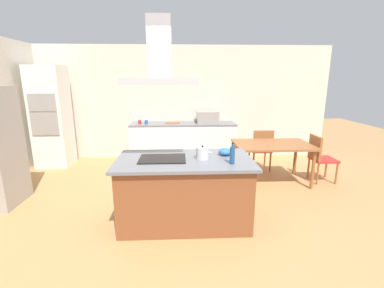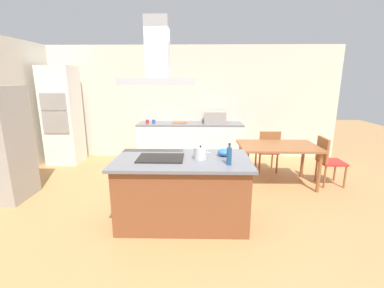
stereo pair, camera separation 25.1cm
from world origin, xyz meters
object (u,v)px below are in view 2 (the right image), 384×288
at_px(countertop_microwave, 215,117).
at_px(wall_oven_stack, 62,116).
at_px(tea_kettle, 201,153).
at_px(cutting_board, 180,122).
at_px(chair_at_right_end, 327,158).
at_px(coffee_mug_blue, 154,122).
at_px(range_hood, 158,63).
at_px(chair_facing_back_wall, 268,149).
at_px(mixing_bowl, 224,152).
at_px(olive_oil_bottle, 229,156).
at_px(dining_table, 278,149).
at_px(coffee_mug_red, 147,122).
at_px(cooktop, 161,158).

height_order(countertop_microwave, wall_oven_stack, wall_oven_stack).
height_order(tea_kettle, cutting_board, tea_kettle).
bearing_deg(wall_oven_stack, tea_kettle, -40.27).
distance_m(countertop_microwave, cutting_board, 0.84).
relative_size(wall_oven_stack, chair_at_right_end, 2.47).
bearing_deg(cutting_board, coffee_mug_blue, -169.82).
xyz_separation_m(cutting_board, wall_oven_stack, (-2.67, -0.28, 0.19)).
height_order(countertop_microwave, chair_at_right_end, countertop_microwave).
bearing_deg(range_hood, countertop_microwave, 72.87).
xyz_separation_m(tea_kettle, coffee_mug_blue, (-1.08, 2.83, -0.03)).
xyz_separation_m(countertop_microwave, range_hood, (-0.89, -2.88, 1.06)).
bearing_deg(chair_facing_back_wall, mixing_bowl, -120.33).
relative_size(olive_oil_bottle, countertop_microwave, 0.53).
bearing_deg(mixing_bowl, cutting_board, 105.75).
relative_size(tea_kettle, olive_oil_bottle, 0.84).
height_order(countertop_microwave, chair_facing_back_wall, countertop_microwave).
xyz_separation_m(dining_table, range_hood, (-1.95, -1.38, 1.43)).
xyz_separation_m(mixing_bowl, chair_at_right_end, (2.03, 1.23, -0.44)).
xyz_separation_m(mixing_bowl, wall_oven_stack, (-3.46, 2.50, 0.15)).
bearing_deg(dining_table, coffee_mug_red, 151.58).
xyz_separation_m(cooktop, tea_kettle, (0.52, -0.01, 0.07)).
relative_size(tea_kettle, mixing_bowl, 1.25).
relative_size(coffee_mug_red, cutting_board, 0.26).
distance_m(cooktop, coffee_mug_red, 2.90).
bearing_deg(cutting_board, mixing_bowl, -74.25).
relative_size(mixing_bowl, cutting_board, 0.53).
bearing_deg(coffee_mug_red, countertop_microwave, 2.44).
bearing_deg(range_hood, olive_oil_bottle, -15.50).
bearing_deg(coffee_mug_red, chair_facing_back_wall, -16.21).
bearing_deg(coffee_mug_blue, olive_oil_bottle, -65.13).
height_order(coffee_mug_red, range_hood, range_hood).
relative_size(cooktop, mixing_bowl, 3.35).
bearing_deg(tea_kettle, dining_table, 44.15).
xyz_separation_m(olive_oil_bottle, chair_at_right_end, (2.00, 1.62, -0.51)).
bearing_deg(cooktop, wall_oven_stack, 134.65).
relative_size(countertop_microwave, range_hood, 0.56).
distance_m(tea_kettle, olive_oil_bottle, 0.41).
xyz_separation_m(countertop_microwave, dining_table, (1.07, -1.50, -0.37)).
bearing_deg(range_hood, tea_kettle, -1.42).
height_order(cooktop, mixing_bowl, mixing_bowl).
bearing_deg(chair_at_right_end, range_hood, -154.40).
distance_m(cooktop, countertop_microwave, 3.02).
distance_m(olive_oil_bottle, cutting_board, 3.27).
distance_m(olive_oil_bottle, countertop_microwave, 3.12).
relative_size(tea_kettle, wall_oven_stack, 0.10).
bearing_deg(countertop_microwave, olive_oil_bottle, -90.34).
bearing_deg(coffee_mug_red, wall_oven_stack, -175.04).
relative_size(tea_kettle, coffee_mug_red, 2.49).
xyz_separation_m(mixing_bowl, cutting_board, (-0.79, 2.79, -0.04)).
bearing_deg(coffee_mug_red, cooktop, -76.02).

